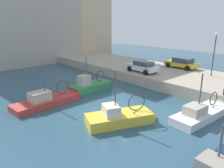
# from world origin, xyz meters

# --- Properties ---
(water_surface) EXTENTS (80.00, 80.00, 0.00)m
(water_surface) POSITION_xyz_m (0.00, 0.00, 0.00)
(water_surface) COLOR #2D5166
(water_surface) RESTS_ON ground
(quay_wall) EXTENTS (9.00, 56.00, 1.20)m
(quay_wall) POSITION_xyz_m (11.50, 0.00, 0.60)
(quay_wall) COLOR #ADA08C
(quay_wall) RESTS_ON ground
(fishing_boat_yellow) EXTENTS (5.85, 3.77, 4.78)m
(fishing_boat_yellow) POSITION_xyz_m (-0.70, -2.23, 0.10)
(fishing_boat_yellow) COLOR gold
(fishing_boat_yellow) RESTS_ON ground
(fishing_boat_green) EXTENTS (5.46, 2.03, 4.43)m
(fishing_boat_green) POSITION_xyz_m (2.38, 5.59, 0.13)
(fishing_boat_green) COLOR #388951
(fishing_boat_green) RESTS_ON ground
(fishing_boat_white) EXTENTS (6.65, 2.35, 4.40)m
(fishing_boat_white) POSITION_xyz_m (4.59, -5.68, 0.11)
(fishing_boat_white) COLOR white
(fishing_boat_white) RESTS_ON ground
(fishing_boat_red) EXTENTS (6.95, 2.46, 4.85)m
(fishing_boat_red) POSITION_xyz_m (-2.90, 4.82, 0.12)
(fishing_boat_red) COLOR #BC3833
(fishing_boat_red) RESTS_ON ground
(parked_car_white) EXTENTS (1.97, 3.94, 1.36)m
(parked_car_white) POSITION_xyz_m (8.73, 4.09, 1.90)
(parked_car_white) COLOR silver
(parked_car_white) RESTS_ON quay_wall
(parked_car_yellow) EXTENTS (2.03, 4.18, 1.36)m
(parked_car_yellow) POSITION_xyz_m (14.40, 2.20, 1.90)
(parked_car_yellow) COLOR gold
(parked_car_yellow) RESTS_ON quay_wall
(quay_streetlamp) EXTENTS (0.36, 0.36, 4.83)m
(quay_streetlamp) POSITION_xyz_m (13.00, -2.35, 4.45)
(quay_streetlamp) COLOR #38383D
(quay_streetlamp) RESTS_ON quay_wall
(waterfront_building_west) EXTENTS (10.08, 6.69, 20.51)m
(waterfront_building_west) POSITION_xyz_m (7.34, 25.04, 10.28)
(waterfront_building_west) COLOR #B2A899
(waterfront_building_west) RESTS_ON ground
(waterfront_building_west_mid) EXTENTS (10.95, 7.40, 13.37)m
(waterfront_building_west_mid) POSITION_xyz_m (15.17, 26.34, 6.70)
(waterfront_building_west_mid) COLOR beige
(waterfront_building_west_mid) RESTS_ON ground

